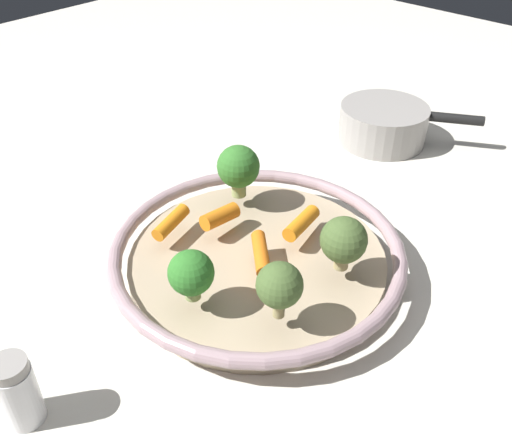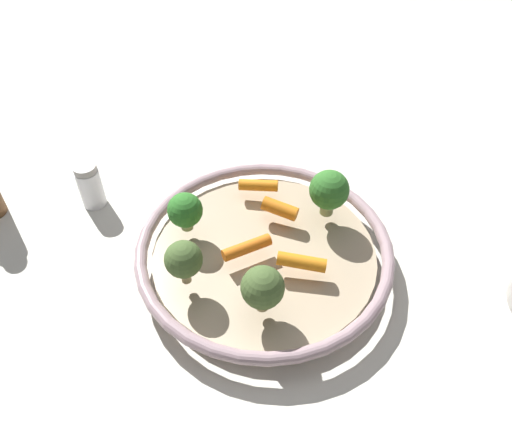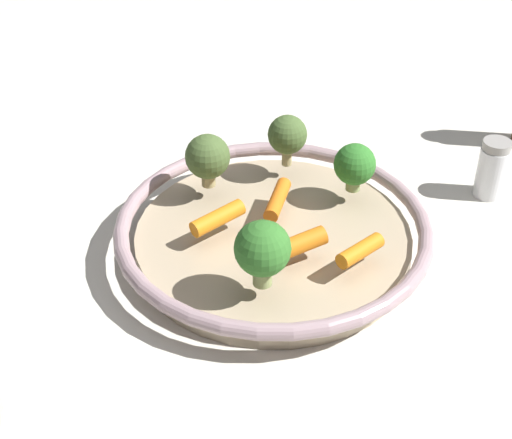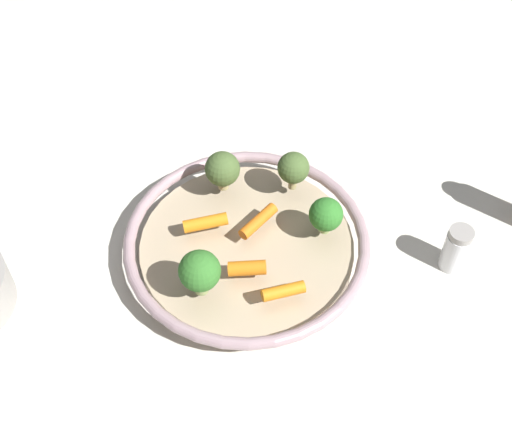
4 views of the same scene
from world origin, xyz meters
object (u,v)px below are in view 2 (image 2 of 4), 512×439
object	(u,v)px
baby_carrot_center	(258,185)
broccoli_floret_small	(329,191)
baby_carrot_near_rim	(302,262)
broccoli_floret_edge	(184,260)
baby_carrot_back	(282,209)
broccoli_floret_large	(185,211)
baby_carrot_right	(247,247)
salt_shaker	(90,185)
broccoli_floret_mid	(263,288)
serving_bowl	(264,254)

from	to	relation	value
baby_carrot_center	broccoli_floret_small	bearing A→B (deg)	174.70
baby_carrot_near_rim	broccoli_floret_edge	distance (m)	0.15
baby_carrot_back	baby_carrot_near_rim	size ratio (longest dim) A/B	0.80
baby_carrot_back	broccoli_floret_small	world-z (taller)	broccoli_floret_small
broccoli_floret_large	baby_carrot_back	bearing A→B (deg)	-147.45
baby_carrot_back	broccoli_floret_edge	bearing A→B (deg)	65.07
broccoli_floret_edge	baby_carrot_right	bearing A→B (deg)	-126.13
salt_shaker	broccoli_floret_mid	bearing A→B (deg)	160.22
serving_bowl	broccoli_floret_large	bearing A→B (deg)	5.29
baby_carrot_center	baby_carrot_near_rim	distance (m)	0.16
baby_carrot_near_rim	baby_carrot_back	bearing A→B (deg)	-55.64
salt_shaker	serving_bowl	bearing A→B (deg)	175.73
baby_carrot_near_rim	broccoli_floret_large	distance (m)	0.17
baby_carrot_back	salt_shaker	size ratio (longest dim) A/B	0.67
broccoli_floret_mid	salt_shaker	bearing A→B (deg)	-19.78
broccoli_floret_mid	salt_shaker	size ratio (longest dim) A/B	0.85
broccoli_floret_edge	serving_bowl	bearing A→B (deg)	-126.69
salt_shaker	broccoli_floret_edge	bearing A→B (deg)	152.82
baby_carrot_right	broccoli_floret_mid	size ratio (longest dim) A/B	1.04
baby_carrot_right	broccoli_floret_large	bearing A→B (deg)	-6.65
baby_carrot_back	broccoli_floret_edge	size ratio (longest dim) A/B	0.78
baby_carrot_center	broccoli_floret_small	size ratio (longest dim) A/B	0.81
serving_bowl	baby_carrot_center	xyz separation A→B (m)	(0.05, -0.10, 0.03)
baby_carrot_near_rim	broccoli_floret_large	xyz separation A→B (m)	(0.17, -0.01, 0.02)
baby_carrot_back	broccoli_floret_mid	bearing A→B (deg)	101.11
broccoli_floret_small	broccoli_floret_mid	bearing A→B (deg)	81.59
serving_bowl	salt_shaker	xyz separation A→B (m)	(0.29, -0.02, 0.01)
baby_carrot_center	baby_carrot_near_rim	xyz separation A→B (m)	(-0.10, 0.12, 0.00)
baby_carrot_near_rim	broccoli_floret_large	bearing A→B (deg)	-3.06
baby_carrot_back	baby_carrot_center	xyz separation A→B (m)	(0.05, -0.04, -0.00)
broccoli_floret_mid	salt_shaker	world-z (taller)	broccoli_floret_mid
baby_carrot_near_rim	baby_carrot_right	bearing A→B (deg)	1.47
serving_bowl	salt_shaker	size ratio (longest dim) A/B	4.59
broccoli_floret_edge	salt_shaker	distance (m)	0.26
serving_bowl	baby_carrot_right	distance (m)	0.04
salt_shaker	baby_carrot_back	bearing A→B (deg)	-172.33
baby_carrot_right	broccoli_floret_small	distance (m)	0.14
broccoli_floret_large	broccoli_floret_mid	size ratio (longest dim) A/B	0.90
baby_carrot_center	broccoli_floret_mid	xyz separation A→B (m)	(-0.08, 0.19, 0.03)
baby_carrot_back	broccoli_floret_large	size ratio (longest dim) A/B	0.88
serving_bowl	baby_carrot_near_rim	xyz separation A→B (m)	(-0.06, 0.02, 0.03)
serving_bowl	baby_carrot_center	distance (m)	0.11
broccoli_floret_edge	baby_carrot_center	bearing A→B (deg)	-96.71
baby_carrot_near_rim	broccoli_floret_edge	bearing A→B (deg)	30.15
serving_bowl	baby_carrot_back	xyz separation A→B (m)	(-0.00, -0.06, 0.03)
baby_carrot_right	salt_shaker	world-z (taller)	salt_shaker
baby_carrot_right	broccoli_floret_small	world-z (taller)	broccoli_floret_small
broccoli_floret_large	broccoli_floret_mid	distance (m)	0.17
baby_carrot_center	serving_bowl	bearing A→B (deg)	115.41
serving_bowl	baby_carrot_right	size ratio (longest dim) A/B	5.21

